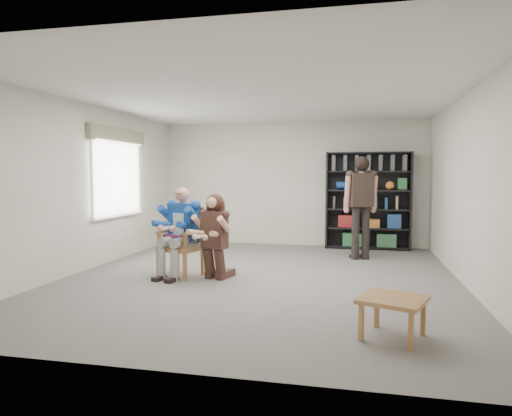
% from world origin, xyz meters
% --- Properties ---
extents(room_shell, '(6.00, 7.00, 2.80)m').
position_xyz_m(room_shell, '(0.00, 0.00, 1.40)').
color(room_shell, beige).
rests_on(room_shell, ground).
extents(floor, '(6.00, 7.00, 0.01)m').
position_xyz_m(floor, '(0.00, 0.00, 0.00)').
color(floor, '#5E5C58').
rests_on(floor, ground).
extents(window_left, '(0.16, 2.00, 1.75)m').
position_xyz_m(window_left, '(-2.95, 1.00, 1.63)').
color(window_left, white).
rests_on(window_left, room_shell).
extents(armchair, '(0.77, 0.76, 1.10)m').
position_xyz_m(armchair, '(-1.25, -0.15, 0.55)').
color(armchair, '#A36C37').
rests_on(armchair, floor).
extents(seated_man, '(0.81, 0.99, 1.43)m').
position_xyz_m(seated_man, '(-1.25, -0.15, 0.71)').
color(seated_man, '#124091').
rests_on(seated_man, floor).
extents(kneeling_woman, '(0.76, 0.99, 1.31)m').
position_xyz_m(kneeling_woman, '(-0.67, -0.27, 0.65)').
color(kneeling_woman, '#3B2A20').
rests_on(kneeling_woman, floor).
extents(bookshelf, '(1.80, 0.38, 2.10)m').
position_xyz_m(bookshelf, '(1.70, 3.28, 1.05)').
color(bookshelf, black).
rests_on(bookshelf, floor).
extents(standing_man, '(0.67, 0.52, 1.93)m').
position_xyz_m(standing_man, '(1.54, 1.95, 0.97)').
color(standing_man, black).
rests_on(standing_man, floor).
extents(side_table, '(0.76, 0.76, 0.41)m').
position_xyz_m(side_table, '(1.81, -2.30, 0.20)').
color(side_table, '#A36C37').
rests_on(side_table, floor).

